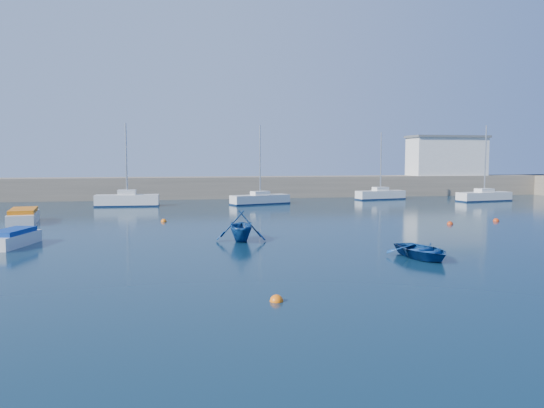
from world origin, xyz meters
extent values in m
plane|color=#0C2436|center=(0.00, 0.00, 0.00)|extent=(220.00, 220.00, 0.00)
cube|color=#756A59|center=(0.00, 46.00, 1.30)|extent=(96.00, 4.50, 2.60)
cube|color=silver|center=(30.00, 46.00, 5.10)|extent=(10.00, 4.00, 5.00)
cube|color=silver|center=(-10.79, 36.17, 0.59)|extent=(6.36, 2.01, 1.19)
cylinder|color=#B7BABC|center=(-10.79, 36.17, 4.80)|extent=(0.18, 0.18, 7.24)
cube|color=silver|center=(2.92, 35.95, 0.50)|extent=(6.62, 3.72, 1.00)
cylinder|color=#B7BABC|center=(2.92, 35.95, 4.67)|extent=(0.14, 0.14, 7.34)
cube|color=silver|center=(18.08, 39.78, 0.53)|extent=(6.18, 2.75, 1.05)
cylinder|color=#B7BABC|center=(18.08, 39.78, 4.49)|extent=(0.16, 0.16, 6.87)
cube|color=silver|center=(28.75, 35.16, 0.52)|extent=(6.80, 3.01, 1.03)
cylinder|color=#B7BABC|center=(28.75, 35.16, 4.81)|extent=(0.15, 0.15, 7.56)
cube|color=silver|center=(-15.11, 11.84, 0.35)|extent=(2.27, 4.11, 0.70)
cube|color=navy|center=(-15.11, 11.84, 0.83)|extent=(1.96, 3.15, 0.26)
cube|color=silver|center=(-17.41, 23.17, 0.40)|extent=(2.59, 5.49, 0.79)
cube|color=#D1660B|center=(-17.41, 23.17, 0.94)|extent=(2.31, 4.17, 0.30)
imported|color=navy|center=(5.47, 4.18, 0.37)|extent=(3.05, 3.93, 0.75)
imported|color=navy|center=(-2.45, 11.32, 0.89)|extent=(3.39, 3.78, 1.79)
sphere|color=orange|center=(-3.04, -2.11, 0.00)|extent=(0.47, 0.47, 0.47)
sphere|color=#B5320D|center=(13.78, 16.21, 0.00)|extent=(0.46, 0.46, 0.46)
sphere|color=orange|center=(-7.02, 21.89, 0.00)|extent=(0.46, 0.46, 0.46)
sphere|color=#B5320D|center=(18.28, 17.27, 0.00)|extent=(0.48, 0.48, 0.48)
camera|label=1|loc=(-6.56, -19.42, 4.84)|focal=35.00mm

